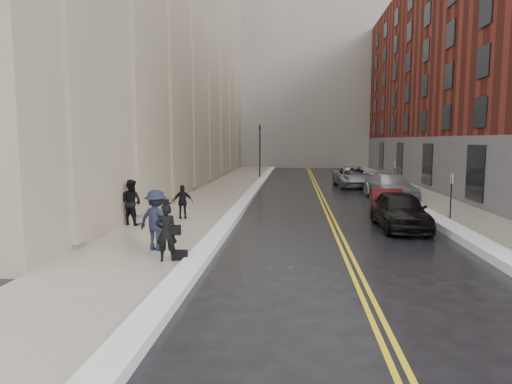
% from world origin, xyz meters
% --- Properties ---
extents(ground, '(160.00, 160.00, 0.00)m').
position_xyz_m(ground, '(0.00, 0.00, 0.00)').
color(ground, black).
rests_on(ground, ground).
extents(sidewalk_left, '(4.00, 64.00, 0.15)m').
position_xyz_m(sidewalk_left, '(-4.50, 16.00, 0.07)').
color(sidewalk_left, gray).
rests_on(sidewalk_left, ground).
extents(sidewalk_right, '(3.00, 64.00, 0.15)m').
position_xyz_m(sidewalk_right, '(9.00, 16.00, 0.07)').
color(sidewalk_right, gray).
rests_on(sidewalk_right, ground).
extents(lane_stripe_a, '(0.12, 64.00, 0.01)m').
position_xyz_m(lane_stripe_a, '(2.38, 16.00, 0.00)').
color(lane_stripe_a, gold).
rests_on(lane_stripe_a, ground).
extents(lane_stripe_b, '(0.12, 64.00, 0.01)m').
position_xyz_m(lane_stripe_b, '(2.62, 16.00, 0.00)').
color(lane_stripe_b, gold).
rests_on(lane_stripe_b, ground).
extents(snow_ridge_left, '(0.70, 60.80, 0.26)m').
position_xyz_m(snow_ridge_left, '(-2.20, 16.00, 0.13)').
color(snow_ridge_left, white).
rests_on(snow_ridge_left, ground).
extents(snow_ridge_right, '(0.85, 60.80, 0.30)m').
position_xyz_m(snow_ridge_right, '(7.15, 16.00, 0.15)').
color(snow_ridge_right, white).
rests_on(snow_ridge_right, ground).
extents(tower_far_right, '(22.00, 18.00, 44.00)m').
position_xyz_m(tower_far_right, '(14.00, 66.00, 22.00)').
color(tower_far_right, slate).
rests_on(tower_far_right, ground).
extents(traffic_signal, '(0.18, 0.15, 5.20)m').
position_xyz_m(traffic_signal, '(-2.60, 30.00, 3.08)').
color(traffic_signal, black).
rests_on(traffic_signal, ground).
extents(parking_sign_near, '(0.06, 0.35, 2.23)m').
position_xyz_m(parking_sign_near, '(7.90, 8.00, 1.36)').
color(parking_sign_near, black).
rests_on(parking_sign_near, ground).
extents(parking_sign_far, '(0.06, 0.35, 2.23)m').
position_xyz_m(parking_sign_far, '(7.90, 20.00, 1.36)').
color(parking_sign_far, black).
rests_on(parking_sign_far, ground).
extents(car_black, '(1.97, 4.73, 1.60)m').
position_xyz_m(car_black, '(5.20, 6.09, 0.80)').
color(car_black, black).
rests_on(car_black, ground).
extents(car_maroon, '(1.85, 4.31, 1.38)m').
position_xyz_m(car_maroon, '(5.20, 8.84, 0.69)').
color(car_maroon, '#490D11').
rests_on(car_maroon, ground).
extents(car_silver_near, '(3.02, 5.91, 1.64)m').
position_xyz_m(car_silver_near, '(6.80, 16.02, 0.82)').
color(car_silver_near, '#A1A4A9').
rests_on(car_silver_near, ground).
extents(car_silver_far, '(3.00, 6.01, 1.63)m').
position_xyz_m(car_silver_far, '(5.44, 23.66, 0.82)').
color(car_silver_far, gray).
rests_on(car_silver_far, ground).
extents(pedestrian_main, '(0.73, 0.60, 1.74)m').
position_xyz_m(pedestrian_main, '(-3.07, -0.36, 1.02)').
color(pedestrian_main, black).
rests_on(pedestrian_main, sidewalk_left).
extents(pedestrian_a, '(1.13, 1.01, 1.94)m').
position_xyz_m(pedestrian_a, '(-6.20, 5.27, 1.12)').
color(pedestrian_a, black).
rests_on(pedestrian_a, sidewalk_left).
extents(pedestrian_b, '(1.46, 1.12, 2.00)m').
position_xyz_m(pedestrian_b, '(-3.78, 0.97, 1.15)').
color(pedestrian_b, black).
rests_on(pedestrian_b, sidewalk_left).
extents(pedestrian_c, '(0.97, 0.54, 1.56)m').
position_xyz_m(pedestrian_c, '(-4.37, 6.92, 0.93)').
color(pedestrian_c, black).
rests_on(pedestrian_c, sidewalk_left).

